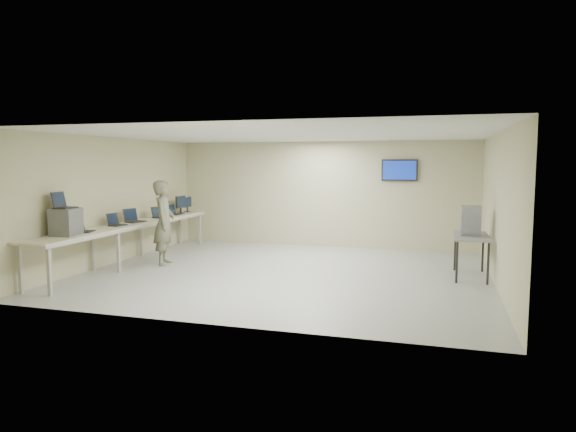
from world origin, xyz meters
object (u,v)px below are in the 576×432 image
(equipment_box, at_px, (66,222))
(soldier, at_px, (164,223))
(side_table, at_px, (471,239))
(workbench, at_px, (131,227))

(equipment_box, distance_m, soldier, 2.25)
(side_table, bearing_deg, soldier, -175.02)
(equipment_box, height_order, soldier, soldier)
(equipment_box, relative_size, soldier, 0.27)
(equipment_box, relative_size, side_table, 0.36)
(equipment_box, xyz_separation_m, side_table, (7.25, 2.64, -0.40))
(workbench, bearing_deg, soldier, 7.83)
(equipment_box, xyz_separation_m, soldier, (0.84, 2.08, -0.22))
(equipment_box, bearing_deg, soldier, 60.69)
(soldier, xyz_separation_m, side_table, (6.41, 0.56, -0.17))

